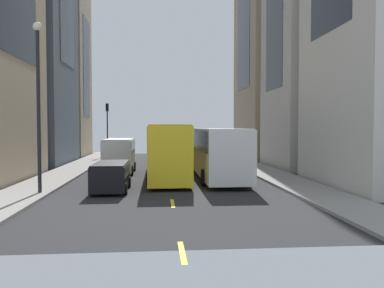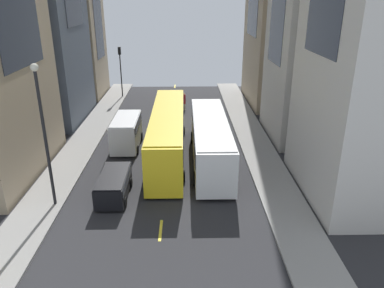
{
  "view_description": "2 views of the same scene",
  "coord_description": "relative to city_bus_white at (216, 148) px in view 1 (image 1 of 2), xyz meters",
  "views": [
    {
      "loc": [
        0.66,
        31.62,
        3.4
      ],
      "look_at": [
        -1.9,
        2.29,
        2.19
      ],
      "focal_mm": 36.98,
      "sensor_mm": 36.0,
      "label": 1
    },
    {
      "loc": [
        -1.37,
        31.27,
        11.94
      ],
      "look_at": [
        -1.91,
        4.39,
        1.25
      ],
      "focal_mm": 34.96,
      "sensor_mm": 36.0,
      "label": 2
    }
  ],
  "objects": [
    {
      "name": "city_bus_white",
      "position": [
        0.0,
        0.0,
        0.0
      ],
      "size": [
        2.81,
        12.66,
        3.35
      ],
      "color": "silver",
      "rests_on": "ground"
    },
    {
      "name": "pedestrian_crossing_near",
      "position": [
        1.99,
        -14.09,
        -0.97
      ],
      "size": [
        0.36,
        0.36,
        1.97
      ],
      "rotation": [
        0.0,
        0.0,
        5.88
      ],
      "color": "gray",
      "rests_on": "ground"
    },
    {
      "name": "car_black_0",
      "position": [
        6.44,
        5.34,
        -1.1
      ],
      "size": [
        1.9,
        4.15,
        1.54
      ],
      "color": "black",
      "rests_on": "ground"
    },
    {
      "name": "lane_stripe_6",
      "position": [
        3.29,
        16.12,
        -2.0
      ],
      "size": [
        0.16,
        2.0,
        0.01
      ],
      "primitive_type": "cube",
      "color": "yellow",
      "rests_on": "ground"
    },
    {
      "name": "ground_plane",
      "position": [
        3.29,
        -4.88,
        -2.01
      ],
      "size": [
        41.66,
        41.66,
        0.0
      ],
      "primitive_type": "plane",
      "color": "#28282B"
    },
    {
      "name": "lane_stripe_0",
      "position": [
        3.29,
        -25.88,
        -2.0
      ],
      "size": [
        0.16,
        2.0,
        0.01
      ],
      "primitive_type": "cube",
      "color": "yellow",
      "rests_on": "ground"
    },
    {
      "name": "lane_stripe_4",
      "position": [
        3.29,
        2.12,
        -2.0
      ],
      "size": [
        0.16,
        2.0,
        0.01
      ],
      "primitive_type": "cube",
      "color": "yellow",
      "rests_on": "ground"
    },
    {
      "name": "sidewalk_east",
      "position": [
        10.74,
        -4.88,
        -1.93
      ],
      "size": [
        2.75,
        44.0,
        0.15
      ],
      "primitive_type": "cube",
      "color": "gray",
      "rests_on": "ground"
    },
    {
      "name": "lane_stripe_5",
      "position": [
        3.29,
        9.12,
        -2.0
      ],
      "size": [
        0.16,
        2.0,
        0.01
      ],
      "primitive_type": "cube",
      "color": "yellow",
      "rests_on": "ground"
    },
    {
      "name": "traffic_light_near_corner",
      "position": [
        9.77,
        -19.86,
        2.34
      ],
      "size": [
        0.32,
        0.44,
        6.07
      ],
      "color": "black",
      "rests_on": "ground"
    },
    {
      "name": "building_east_0",
      "position": [
        15.89,
        -21.26,
        8.48
      ],
      "size": [
        7.21,
        7.67,
        20.99
      ],
      "color": "tan",
      "rests_on": "ground"
    },
    {
      "name": "delivery_van_white",
      "position": [
        6.81,
        -3.09,
        -0.5
      ],
      "size": [
        2.25,
        5.06,
        2.58
      ],
      "color": "white",
      "rests_on": "ground"
    },
    {
      "name": "sidewalk_west",
      "position": [
        -4.16,
        -4.88,
        -1.93
      ],
      "size": [
        2.75,
        44.0,
        0.15
      ],
      "primitive_type": "cube",
      "color": "gray",
      "rests_on": "ground"
    },
    {
      "name": "streetlamp_near",
      "position": [
        9.87,
        6.38,
        3.22
      ],
      "size": [
        0.44,
        0.44,
        8.49
      ],
      "color": "black",
      "rests_on": "ground"
    },
    {
      "name": "building_west_0",
      "position": [
        -9.53,
        -17.53,
        15.2
      ],
      "size": [
        7.66,
        11.23,
        34.42
      ],
      "color": "tan",
      "rests_on": "ground"
    },
    {
      "name": "lane_stripe_2",
      "position": [
        3.29,
        -11.88,
        -2.0
      ],
      "size": [
        0.16,
        2.0,
        0.01
      ],
      "primitive_type": "cube",
      "color": "yellow",
      "rests_on": "ground"
    },
    {
      "name": "lane_stripe_3",
      "position": [
        3.29,
        -4.88,
        -2.0
      ],
      "size": [
        0.16,
        2.0,
        0.01
      ],
      "primitive_type": "cube",
      "color": "yellow",
      "rests_on": "ground"
    },
    {
      "name": "streetcar_yellow",
      "position": [
        3.28,
        -1.44,
        0.12
      ],
      "size": [
        2.7,
        14.96,
        3.59
      ],
      "color": "yellow",
      "rests_on": "ground"
    },
    {
      "name": "lane_stripe_1",
      "position": [
        3.29,
        -18.88,
        -2.0
      ],
      "size": [
        0.16,
        2.0,
        0.01
      ],
      "primitive_type": "cube",
      "color": "yellow",
      "rests_on": "ground"
    }
  ]
}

